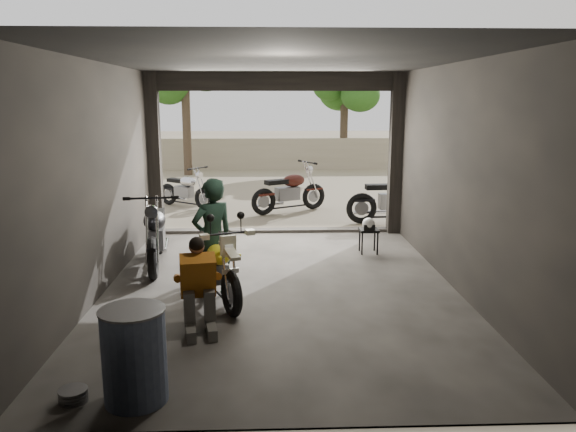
{
  "coord_description": "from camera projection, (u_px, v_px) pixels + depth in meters",
  "views": [
    {
      "loc": [
        -0.19,
        -7.68,
        2.7
      ],
      "look_at": [
        0.13,
        0.6,
        0.96
      ],
      "focal_mm": 35.0,
      "sensor_mm": 36.0,
      "label": 1
    }
  ],
  "objects": [
    {
      "name": "oil_drum",
      "position": [
        134.0,
        357.0,
        5.0
      ],
      "size": [
        0.72,
        0.72,
        0.88
      ],
      "primitive_type": "cylinder",
      "rotation": [
        0.0,
        0.0,
        0.31
      ],
      "color": "#3D4A67",
      "rests_on": "ground"
    },
    {
      "name": "tree_right",
      "position": [
        345.0,
        75.0,
        21.14
      ],
      "size": [
        2.2,
        2.2,
        5.0
      ],
      "color": "#382B1E",
      "rests_on": "ground"
    },
    {
      "name": "left_bike",
      "position": [
        156.0,
        229.0,
        9.1
      ],
      "size": [
        0.98,
        1.93,
        1.25
      ],
      "primitive_type": null,
      "rotation": [
        0.0,
        0.0,
        0.12
      ],
      "color": "black",
      "rests_on": "ground"
    },
    {
      "name": "sign_post",
      "position": [
        461.0,
        149.0,
        11.3
      ],
      "size": [
        0.83,
        0.08,
        2.5
      ],
      "rotation": [
        0.0,
        0.0,
        -0.28
      ],
      "color": "black",
      "rests_on": "ground"
    },
    {
      "name": "ground",
      "position": [
        281.0,
        290.0,
        8.08
      ],
      "size": [
        80.0,
        80.0,
        0.0
      ],
      "primitive_type": "plane",
      "color": "#7A6D56",
      "rests_on": "ground"
    },
    {
      "name": "mechanic",
      "position": [
        199.0,
        289.0,
        6.5
      ],
      "size": [
        0.67,
        0.83,
        1.08
      ],
      "primitive_type": null,
      "rotation": [
        0.0,
        0.0,
        0.18
      ],
      "color": "#AE6317",
      "rests_on": "ground"
    },
    {
      "name": "garage",
      "position": [
        279.0,
        196.0,
        8.35
      ],
      "size": [
        7.0,
        7.13,
        3.2
      ],
      "color": "#2D2B28",
      "rests_on": "ground"
    },
    {
      "name": "tree_left",
      "position": [
        184.0,
        60.0,
        19.37
      ],
      "size": [
        2.2,
        2.2,
        5.6
      ],
      "color": "#382B1E",
      "rests_on": "ground"
    },
    {
      "name": "helmet",
      "position": [
        369.0,
        224.0,
        9.78
      ],
      "size": [
        0.26,
        0.27,
        0.21
      ],
      "primitive_type": "ellipsoid",
      "rotation": [
        0.0,
        0.0,
        -0.2
      ],
      "color": "silver",
      "rests_on": "stool"
    },
    {
      "name": "stool",
      "position": [
        369.0,
        233.0,
        9.86
      ],
      "size": [
        0.32,
        0.32,
        0.45
      ],
      "rotation": [
        0.0,
        0.0,
        0.13
      ],
      "color": "black",
      "rests_on": "ground"
    },
    {
      "name": "outside_bike_b",
      "position": [
        289.0,
        187.0,
        13.46
      ],
      "size": [
        1.91,
        1.51,
        1.21
      ],
      "primitive_type": null,
      "rotation": [
        0.0,
        0.0,
        2.08
      ],
      "color": "#41160F",
      "rests_on": "ground"
    },
    {
      "name": "main_bike",
      "position": [
        216.0,
        263.0,
        7.52
      ],
      "size": [
        1.23,
        1.75,
        1.08
      ],
      "primitive_type": null,
      "rotation": [
        0.0,
        0.0,
        0.39
      ],
      "color": "beige",
      "rests_on": "ground"
    },
    {
      "name": "rider",
      "position": [
        213.0,
        239.0,
        7.62
      ],
      "size": [
        0.73,
        0.67,
        1.66
      ],
      "primitive_type": "imported",
      "rotation": [
        0.0,
        0.0,
        3.72
      ],
      "color": "black",
      "rests_on": "ground"
    },
    {
      "name": "outside_bike_a",
      "position": [
        185.0,
        187.0,
        14.06
      ],
      "size": [
        1.62,
        1.43,
        1.05
      ],
      "primitive_type": null,
      "rotation": [
        0.0,
        0.0,
        0.93
      ],
      "color": "black",
      "rests_on": "ground"
    },
    {
      "name": "boundary_wall",
      "position": [
        271.0,
        154.0,
        21.64
      ],
      "size": [
        18.0,
        0.3,
        1.2
      ],
      "primitive_type": "cube",
      "color": "gray",
      "rests_on": "ground"
    },
    {
      "name": "outside_bike_c",
      "position": [
        396.0,
        194.0,
        12.27
      ],
      "size": [
        1.94,
        0.88,
        1.28
      ],
      "primitive_type": null,
      "rotation": [
        0.0,
        0.0,
        1.62
      ],
      "color": "black",
      "rests_on": "ground"
    }
  ]
}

